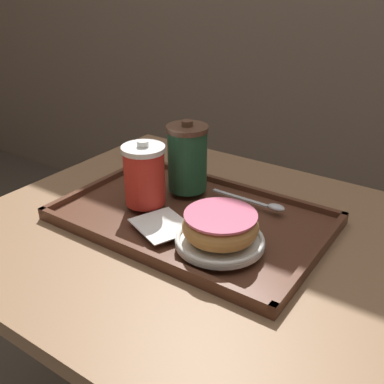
% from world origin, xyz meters
% --- Properties ---
extents(cafe_table, '(0.88, 0.73, 0.71)m').
position_xyz_m(cafe_table, '(0.00, 0.00, 0.54)').
color(cafe_table, '#846042').
rests_on(cafe_table, ground_plane).
extents(serving_tray, '(0.50, 0.33, 0.02)m').
position_xyz_m(serving_tray, '(-0.04, 0.02, 0.72)').
color(serving_tray, '#512D1E').
rests_on(serving_tray, cafe_table).
extents(napkin_paper, '(0.13, 0.12, 0.00)m').
position_xyz_m(napkin_paper, '(-0.05, -0.06, 0.73)').
color(napkin_paper, white).
rests_on(napkin_paper, serving_tray).
extents(coffee_cup_front, '(0.08, 0.08, 0.13)m').
position_xyz_m(coffee_cup_front, '(-0.13, -0.01, 0.79)').
color(coffee_cup_front, red).
rests_on(coffee_cup_front, serving_tray).
extents(coffee_cup_rear, '(0.09, 0.09, 0.15)m').
position_xyz_m(coffee_cup_rear, '(-0.10, 0.09, 0.80)').
color(coffee_cup_rear, '#235638').
rests_on(coffee_cup_rear, serving_tray).
extents(plate_with_chocolate_donut, '(0.15, 0.15, 0.01)m').
position_xyz_m(plate_with_chocolate_donut, '(0.07, -0.05, 0.74)').
color(plate_with_chocolate_donut, white).
rests_on(plate_with_chocolate_donut, serving_tray).
extents(donut_chocolate_glazed, '(0.13, 0.13, 0.04)m').
position_xyz_m(donut_chocolate_glazed, '(0.07, -0.05, 0.77)').
color(donut_chocolate_glazed, tan).
rests_on(donut_chocolate_glazed, plate_with_chocolate_donut).
extents(spoon, '(0.16, 0.02, 0.01)m').
position_xyz_m(spoon, '(0.07, 0.11, 0.74)').
color(spoon, silver).
rests_on(spoon, serving_tray).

